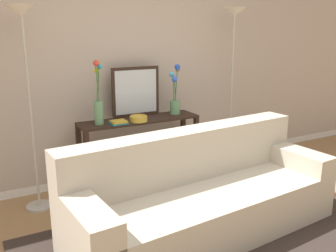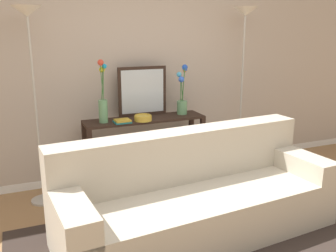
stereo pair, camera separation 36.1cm
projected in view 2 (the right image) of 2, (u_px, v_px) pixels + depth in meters
The scene contains 12 objects.
back_wall at pixel (133, 63), 4.37m from camera, with size 12.00×0.15×2.74m.
area_rug at pixel (204, 240), 3.18m from camera, with size 3.19×1.59×0.01m.
couch at pixel (196, 199), 3.24m from camera, with size 2.50×1.06×0.88m.
console_table at pixel (145, 138), 4.26m from camera, with size 1.37×0.35×0.78m.
floor_lamp_left at pixel (31, 52), 3.52m from camera, with size 0.28×0.28×1.97m.
floor_lamp_right at pixel (244, 45), 4.40m from camera, with size 0.28×0.28×2.00m.
wall_mirror at pixel (143, 91), 4.26m from camera, with size 0.57×0.02×0.57m.
vase_tall_flowers at pixel (103, 101), 3.94m from camera, with size 0.11×0.13×0.67m.
vase_short_flowers at pixel (182, 97), 4.35m from camera, with size 0.13×0.12×0.58m.
fruit_bowl at pixel (143, 118), 4.07m from camera, with size 0.19×0.19×0.06m.
book_stack at pixel (122, 121), 3.99m from camera, with size 0.18×0.16×0.04m.
book_row_under_console at pixel (112, 183), 4.23m from camera, with size 0.30×0.17×0.12m.
Camera 2 is at (-1.31, -2.07, 1.75)m, focal length 39.75 mm.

